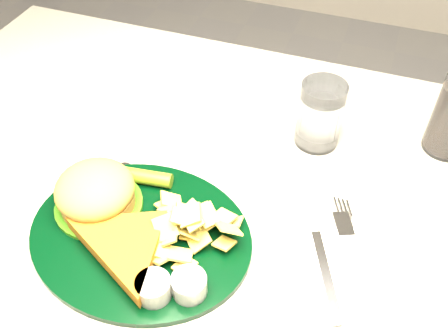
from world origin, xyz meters
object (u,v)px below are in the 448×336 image
(table, at_px, (218,316))
(fork_napkin, at_px, (328,268))
(dinner_plate, at_px, (138,222))
(water_glass, at_px, (320,115))

(table, bearing_deg, fork_napkin, -22.98)
(dinner_plate, relative_size, fork_napkin, 1.74)
(dinner_plate, height_order, water_glass, water_glass)
(table, distance_m, dinner_plate, 0.43)
(dinner_plate, xyz_separation_m, water_glass, (0.18, 0.28, 0.02))
(dinner_plate, height_order, fork_napkin, dinner_plate)
(water_glass, bearing_deg, table, -124.85)
(table, distance_m, fork_napkin, 0.43)
(table, relative_size, fork_napkin, 6.72)
(dinner_plate, distance_m, fork_napkin, 0.26)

